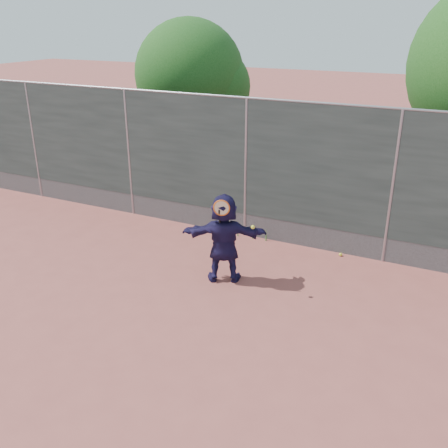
% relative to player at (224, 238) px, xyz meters
% --- Properties ---
extents(ground, '(80.00, 80.00, 0.00)m').
position_rel_player_xyz_m(ground, '(-0.47, -1.46, -0.83)').
color(ground, '#9E4C42').
rests_on(ground, ground).
extents(player, '(1.61, 1.06, 1.66)m').
position_rel_player_xyz_m(player, '(0.00, 0.00, 0.00)').
color(player, '#1B163E').
rests_on(player, ground).
extents(ball_ground, '(0.07, 0.07, 0.07)m').
position_rel_player_xyz_m(ball_ground, '(1.72, 1.89, -0.80)').
color(ball_ground, yellow).
rests_on(ball_ground, ground).
extents(fence, '(20.00, 0.06, 3.03)m').
position_rel_player_xyz_m(fence, '(-0.47, 2.04, 0.75)').
color(fence, '#38423D').
rests_on(fence, ground).
extents(swing_action, '(0.77, 0.14, 0.51)m').
position_rel_player_xyz_m(swing_action, '(0.11, -0.20, 0.62)').
color(swing_action, '#D95B14').
rests_on(swing_action, ground).
extents(tree_left, '(3.15, 3.00, 4.53)m').
position_rel_player_xyz_m(tree_left, '(-3.32, 5.09, 2.11)').
color(tree_left, '#382314').
rests_on(tree_left, ground).
extents(weed_clump, '(0.68, 0.07, 0.30)m').
position_rel_player_xyz_m(weed_clump, '(-0.18, 1.93, -0.70)').
color(weed_clump, '#387226').
rests_on(weed_clump, ground).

